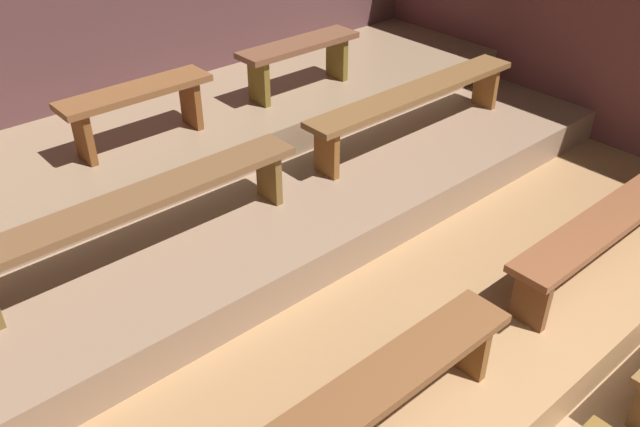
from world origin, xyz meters
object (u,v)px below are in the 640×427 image
at_px(bench_upper_left, 137,102).
at_px(bench_upper_right, 299,54).
at_px(bench_lower_right, 611,223).
at_px(bench_lower_left, 357,407).
at_px(bench_middle_right, 415,98).
at_px(bench_middle_left, 142,205).

distance_m(bench_upper_left, bench_upper_right, 1.40).
distance_m(bench_lower_right, bench_upper_left, 3.11).
xyz_separation_m(bench_lower_left, bench_middle_right, (2.22, 1.69, 0.26)).
height_order(bench_middle_left, bench_middle_right, same).
relative_size(bench_middle_right, bench_upper_left, 1.96).
height_order(bench_middle_right, bench_upper_left, bench_upper_left).
bearing_deg(bench_lower_left, bench_upper_left, 81.48).
bearing_deg(bench_middle_right, bench_middle_left, 180.00).
relative_size(bench_lower_right, bench_upper_left, 1.77).
height_order(bench_lower_left, bench_lower_right, same).
bearing_deg(bench_lower_left, bench_middle_right, 37.20).
height_order(bench_lower_right, bench_middle_right, bench_middle_right).
distance_m(bench_middle_right, bench_upper_left, 2.03).
bearing_deg(bench_lower_right, bench_upper_right, 98.52).
xyz_separation_m(bench_middle_right, bench_upper_left, (-1.85, 0.83, 0.23)).
bearing_deg(bench_middle_left, bench_upper_right, 24.10).
bearing_deg(bench_upper_left, bench_lower_right, -54.79).
bearing_deg(bench_upper_left, bench_middle_right, -24.10).
distance_m(bench_lower_left, bench_lower_right, 2.15).
distance_m(bench_lower_right, bench_middle_right, 1.71).
relative_size(bench_lower_left, bench_middle_right, 0.91).
bearing_deg(bench_upper_right, bench_lower_right, -81.48).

